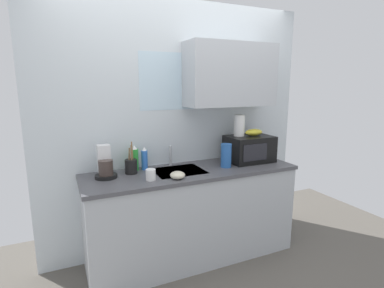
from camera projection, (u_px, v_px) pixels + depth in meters
kitchen_wall_assembly at (188, 117)px, 3.07m from camera, size 2.81×0.42×2.50m
counter_unit at (192, 213)px, 2.93m from camera, size 2.04×0.63×0.90m
sink_faucet at (170, 156)px, 2.99m from camera, size 0.03×0.03×0.20m
microwave at (249, 149)px, 3.14m from camera, size 0.46×0.35×0.27m
banana_bunch at (254, 132)px, 3.13m from camera, size 0.20×0.11×0.07m
paper_towel_roll at (239, 125)px, 3.10m from camera, size 0.11×0.11×0.22m
coffee_maker at (105, 165)px, 2.60m from camera, size 0.19×0.21×0.28m
dish_soap_bottle_blue at (144, 159)px, 2.83m from camera, size 0.06×0.06×0.22m
dish_soap_bottle_green at (135, 159)px, 2.81m from camera, size 0.07×0.07×0.24m
cereal_canister at (226, 156)px, 2.92m from camera, size 0.10×0.10×0.23m
mug_white at (151, 175)px, 2.53m from camera, size 0.08×0.08×0.09m
utensil_crock at (131, 166)px, 2.72m from camera, size 0.11×0.11×0.29m
small_bowl at (178, 175)px, 2.57m from camera, size 0.13×0.13×0.06m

